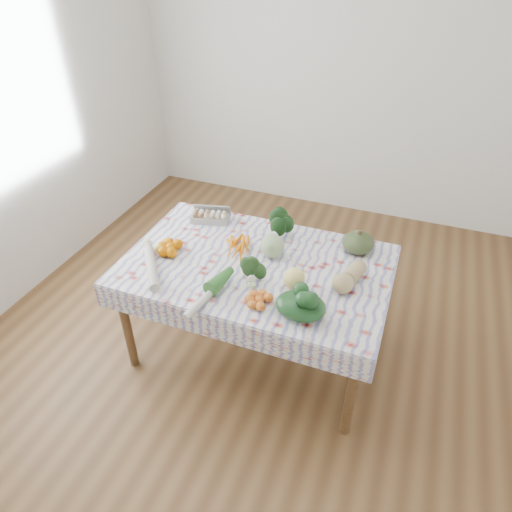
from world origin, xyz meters
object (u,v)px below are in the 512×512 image
at_px(dining_table, 256,274).
at_px(kabocha_squash, 358,243).
at_px(butternut_squash, 349,276).
at_px(grapefruit, 294,278).
at_px(cabbage, 273,246).
at_px(egg_carton, 210,218).

distance_m(dining_table, kabocha_squash, 0.69).
xyz_separation_m(dining_table, kabocha_squash, (0.57, 0.36, 0.15)).
bearing_deg(butternut_squash, grapefruit, -138.35).
distance_m(dining_table, butternut_squash, 0.60).
bearing_deg(butternut_squash, cabbage, -176.20).
relative_size(dining_table, egg_carton, 5.96).
distance_m(kabocha_squash, cabbage, 0.56).
xyz_separation_m(egg_carton, grapefruit, (0.77, -0.49, 0.03)).
height_order(dining_table, grapefruit, grapefruit).
relative_size(cabbage, grapefruit, 1.17).
relative_size(dining_table, butternut_squash, 5.85).
xyz_separation_m(cabbage, butternut_squash, (0.51, -0.11, -0.01)).
xyz_separation_m(egg_carton, cabbage, (0.55, -0.23, 0.04)).
xyz_separation_m(dining_table, grapefruit, (0.29, -0.14, 0.15)).
bearing_deg(grapefruit, kabocha_squash, 60.83).
bearing_deg(egg_carton, butternut_squash, -31.48).
height_order(dining_table, egg_carton, egg_carton).
height_order(cabbage, butternut_squash, cabbage).
height_order(butternut_squash, grapefruit, grapefruit).
distance_m(dining_table, grapefruit, 0.35).
height_order(cabbage, grapefruit, cabbage).
distance_m(egg_carton, cabbage, 0.60).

